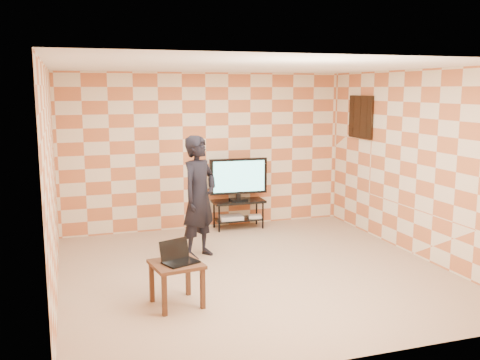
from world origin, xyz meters
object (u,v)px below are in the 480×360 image
(tv, at_px, (238,177))
(side_table, at_px, (176,270))
(tv_stand, at_px, (238,208))
(person, at_px, (199,197))

(tv, relative_size, side_table, 1.68)
(tv_stand, xyz_separation_m, person, (-1.03, -1.36, 0.52))
(side_table, relative_size, person, 0.34)
(tv_stand, height_order, person, person)
(tv, relative_size, person, 0.57)
(person, bearing_deg, side_table, -150.62)
(tv_stand, relative_size, person, 0.51)
(tv, distance_m, person, 1.71)
(tv_stand, distance_m, tv, 0.55)
(person, bearing_deg, tv, 14.40)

